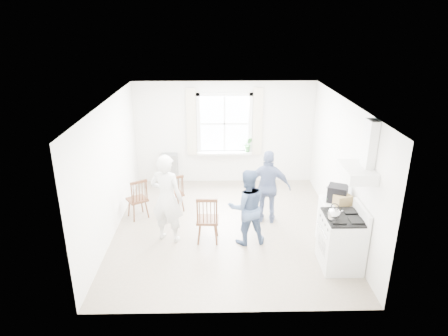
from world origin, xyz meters
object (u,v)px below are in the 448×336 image
stereo_stack (337,194)px  windsor_chair_a (139,195)px  gas_stove (341,241)px  person_mid (247,207)px  person_right (268,187)px  person_left (167,198)px  windsor_chair_c (175,190)px  low_cabinet (334,223)px  windsor_chair_b (207,215)px

stereo_stack → windsor_chair_a: stereo_stack is taller
windsor_chair_a → gas_stove: bearing=-25.3°
stereo_stack → person_mid: person_mid is taller
stereo_stack → person_right: (-1.13, 0.92, -0.27)m
person_left → person_right: 2.11m
person_left → windsor_chair_c: bearing=-72.8°
gas_stove → stereo_stack: size_ratio=2.60×
windsor_chair_a → person_right: person_right is taller
windsor_chair_a → person_mid: person_mid is taller
windsor_chair_c → person_right: person_right is taller
gas_stove → low_cabinet: size_ratio=1.24×
windsor_chair_a → person_right: size_ratio=0.58×
person_left → person_right: size_ratio=1.11×
stereo_stack → person_mid: (-1.63, 0.11, -0.31)m
low_cabinet → stereo_stack: bearing=-70.9°
windsor_chair_b → person_mid: bearing=2.8°
gas_stove → low_cabinet: (0.07, 0.70, -0.03)m
low_cabinet → stereo_stack: size_ratio=2.09×
windsor_chair_b → stereo_stack: bearing=-1.8°
windsor_chair_a → person_right: (2.70, -0.16, 0.23)m
gas_stove → person_mid: person_mid is taller
windsor_chair_a → person_left: (0.70, -0.85, 0.32)m
windsor_chair_c → person_right: bearing=-13.2°
low_cabinet → stereo_stack: (0.00, -0.01, 0.60)m
stereo_stack → windsor_chair_a: size_ratio=0.47×
low_cabinet → person_left: (-3.12, 0.23, 0.42)m
windsor_chair_b → windsor_chair_c: bearing=118.9°
gas_stove → windsor_chair_b: size_ratio=1.15×
person_mid → person_right: size_ratio=0.95×
windsor_chair_a → windsor_chair_c: size_ratio=1.03×
windsor_chair_a → person_mid: 2.41m
gas_stove → windsor_chair_c: 3.66m
person_left → person_mid: size_ratio=1.17×
person_mid → windsor_chair_b: bearing=-6.3°
gas_stove → person_left: (-3.05, 0.93, 0.39)m
windsor_chair_b → person_right: person_right is taller
low_cabinet → windsor_chair_b: size_ratio=0.92×
person_right → gas_stove: bearing=134.2°
gas_stove → person_right: (-1.06, 1.61, 0.30)m
windsor_chair_c → person_mid: (1.46, -1.28, 0.20)m
low_cabinet → person_right: (-1.13, 0.91, 0.33)m
low_cabinet → windsor_chair_a: windsor_chair_a is taller
windsor_chair_b → low_cabinet: bearing=-1.5°
person_left → windsor_chair_a: bearing=-31.5°
gas_stove → windsor_chair_b: bearing=161.7°
windsor_chair_a → windsor_chair_b: windsor_chair_b is taller
gas_stove → person_mid: bearing=152.9°
stereo_stack → low_cabinet: bearing=109.1°
gas_stove → person_left: size_ratio=0.64×
low_cabinet → windsor_chair_a: size_ratio=0.99×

